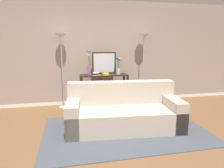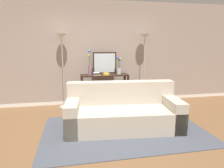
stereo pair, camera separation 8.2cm
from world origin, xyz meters
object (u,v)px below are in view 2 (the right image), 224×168
object	(u,v)px
fruit_bowl	(106,74)
floor_lamp_right	(144,49)
floor_lamp_left	(62,50)
wall_mirror	(105,63)
vase_tall_flowers	(90,67)
couch	(123,112)
console_table	(105,85)
book_row_under_console	(92,105)
vase_short_flowers	(119,65)
book_stack	(96,74)

from	to	relation	value
fruit_bowl	floor_lamp_right	bearing A→B (deg)	13.06
floor_lamp_left	wall_mirror	xyz separation A→B (m)	(1.08, 0.04, -0.34)
floor_lamp_left	vase_tall_flowers	distance (m)	0.80
floor_lamp_left	wall_mirror	distance (m)	1.13
couch	console_table	world-z (taller)	couch
fruit_bowl	console_table	bearing A→B (deg)	98.54
console_table	wall_mirror	xyz separation A→B (m)	(0.03, 0.17, 0.55)
floor_lamp_right	book_row_under_console	xyz separation A→B (m)	(-1.45, -0.13, -1.43)
couch	vase_short_flowers	size ratio (longest dim) A/B	4.47
vase_tall_flowers	vase_short_flowers	size ratio (longest dim) A/B	1.27
couch	fruit_bowl	bearing A→B (deg)	95.09
floor_lamp_right	fruit_bowl	xyz separation A→B (m)	(-1.09, -0.25, -0.60)
fruit_bowl	vase_tall_flowers	bearing A→B (deg)	164.97
wall_mirror	console_table	bearing A→B (deg)	-101.61
vase_tall_flowers	console_table	bearing A→B (deg)	3.23
floor_lamp_right	fruit_bowl	world-z (taller)	floor_lamp_right
book_row_under_console	floor_lamp_right	bearing A→B (deg)	4.93
couch	vase_tall_flowers	distance (m)	1.68
floor_lamp_right	vase_short_flowers	bearing A→B (deg)	-169.87
floor_lamp_right	book_row_under_console	size ratio (longest dim) A/B	5.58
floor_lamp_right	vase_tall_flowers	size ratio (longest dim) A/B	2.97
floor_lamp_left	floor_lamp_right	distance (m)	2.16
couch	console_table	xyz separation A→B (m)	(-0.14, 1.43, 0.28)
vase_short_flowers	fruit_bowl	size ratio (longest dim) A/B	2.84
console_table	floor_lamp_right	xyz separation A→B (m)	(1.11, 0.13, 0.90)
floor_lamp_right	book_stack	bearing A→B (deg)	-169.79
floor_lamp_left	couch	bearing A→B (deg)	-52.78
couch	vase_short_flowers	bearing A→B (deg)	80.47
console_table	floor_lamp_right	distance (m)	1.44
wall_mirror	vase_short_flowers	bearing A→B (deg)	-26.94
console_table	floor_lamp_right	world-z (taller)	floor_lamp_right
floor_lamp_right	vase_tall_flowers	distance (m)	1.56
couch	floor_lamp_right	distance (m)	2.18
wall_mirror	fruit_bowl	distance (m)	0.39
book_stack	vase_tall_flowers	bearing A→B (deg)	148.18
floor_lamp_left	floor_lamp_right	xyz separation A→B (m)	(2.16, 0.00, 0.01)
floor_lamp_left	book_row_under_console	xyz separation A→B (m)	(0.71, -0.13, -1.42)
book_row_under_console	couch	bearing A→B (deg)	-71.64
vase_tall_flowers	vase_short_flowers	bearing A→B (deg)	1.13
vase_tall_flowers	vase_short_flowers	world-z (taller)	vase_tall_flowers
console_table	vase_short_flowers	size ratio (longest dim) A/B	2.43
book_row_under_console	console_table	bearing A→B (deg)	0.00
vase_short_flowers	fruit_bowl	bearing A→B (deg)	-161.06
fruit_bowl	book_row_under_console	size ratio (longest dim) A/B	0.52
wall_mirror	fruit_bowl	xyz separation A→B (m)	(-0.01, -0.29, -0.25)
couch	wall_mirror	size ratio (longest dim) A/B	3.58
floor_lamp_right	fruit_bowl	bearing A→B (deg)	-166.94
floor_lamp_right	wall_mirror	bearing A→B (deg)	177.82
wall_mirror	fruit_bowl	size ratio (longest dim) A/B	3.54
wall_mirror	vase_tall_flowers	bearing A→B (deg)	-155.58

